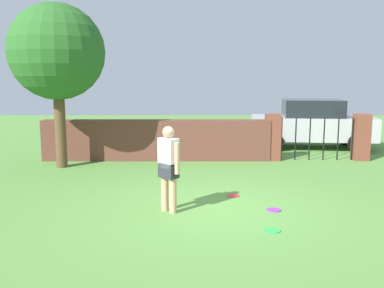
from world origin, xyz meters
name	(u,v)px	position (x,y,z in m)	size (l,w,h in m)	color
ground_plane	(214,208)	(0.00, 0.00, 0.00)	(40.00, 40.00, 0.00)	#568C3D
brick_wall	(157,140)	(-1.50, 4.83, 0.61)	(6.85, 0.50, 1.22)	brown
tree	(57,53)	(-4.07, 3.79, 3.15)	(2.59, 2.59, 4.47)	brown
person	(169,165)	(-0.85, -0.23, 0.90)	(0.41, 0.41, 1.62)	tan
fence_gate	(317,137)	(3.36, 4.83, 0.70)	(3.12, 0.44, 1.40)	brown
car	(312,124)	(3.82, 7.05, 0.86)	(4.36, 2.28, 1.72)	#B7B7BC
frisbee_red	(233,196)	(0.46, 0.84, 0.01)	(0.27, 0.27, 0.02)	red
frisbee_purple	(274,210)	(1.14, -0.16, 0.01)	(0.27, 0.27, 0.02)	purple
frisbee_green	(272,230)	(0.90, -1.25, 0.01)	(0.27, 0.27, 0.02)	green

